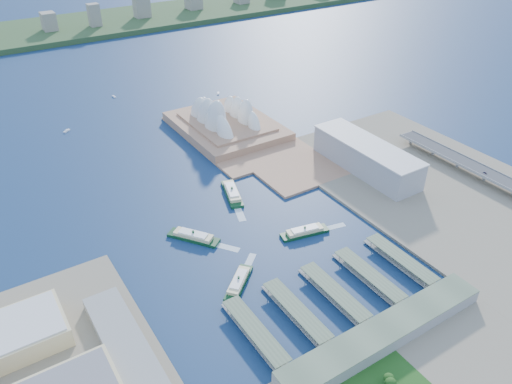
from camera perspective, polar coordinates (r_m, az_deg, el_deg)
ground at (r=500.61m, az=2.08°, el=-7.49°), size 3000.00×3000.00×0.00m
east_land at (r=620.18m, az=23.51°, el=-1.60°), size 240.00×500.00×3.00m
peninsula at (r=734.47m, az=-2.44°, el=6.63°), size 135.00×220.00×3.00m
far_shore at (r=1349.73m, az=-23.15°, el=16.51°), size 2200.00×260.00×12.00m
opera_house at (r=736.59m, az=-3.47°, el=9.28°), size 134.00×180.00×58.00m
toaster_building at (r=647.12m, az=12.48°, el=3.95°), size 45.00×155.00×35.00m
ferry_wharves at (r=461.11m, az=8.93°, el=-11.41°), size 184.00×90.00×9.30m
terminal_building at (r=430.50m, az=14.41°, el=-15.42°), size 200.00×28.00×12.00m
far_skyline at (r=1323.04m, az=-23.28°, el=17.72°), size 1900.00×140.00×55.00m
ferry_a at (r=524.48m, az=-7.18°, el=-4.89°), size 44.42×53.48×10.56m
ferry_b at (r=590.43m, az=-2.76°, el=0.10°), size 32.41×61.10×11.22m
ferry_c at (r=468.50m, az=-2.00°, el=-10.07°), size 46.30×42.55×9.49m
ferry_d at (r=529.93m, az=5.59°, el=-4.37°), size 54.05×23.48×9.92m
boat_b at (r=795.36m, az=-20.81°, el=6.57°), size 11.32×10.06×3.05m
boat_c at (r=885.89m, az=-4.34°, el=11.20°), size 8.86×11.53×2.58m
boat_e at (r=903.03m, az=-15.92°, el=10.47°), size 4.11×10.17×2.43m
car_c at (r=668.41m, az=24.68°, el=2.04°), size 2.03×4.99×1.45m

